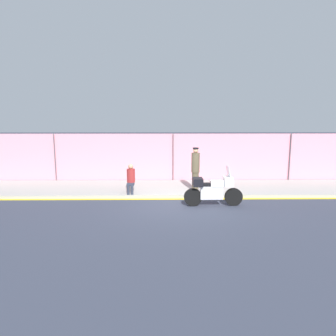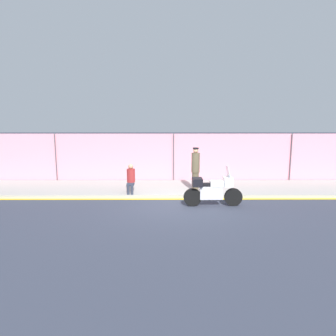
% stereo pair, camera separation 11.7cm
% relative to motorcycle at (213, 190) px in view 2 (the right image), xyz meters
% --- Properties ---
extents(ground_plane, '(120.00, 120.00, 0.00)m').
position_rel_motorcycle_xyz_m(ground_plane, '(-1.36, 0.17, -0.62)').
color(ground_plane, '#333847').
extents(sidewalk, '(43.96, 3.04, 0.14)m').
position_rel_motorcycle_xyz_m(sidewalk, '(-1.36, 2.56, -0.55)').
color(sidewalk, '#9E9E99').
rests_on(sidewalk, ground_plane).
extents(curb_paint_stripe, '(43.96, 0.18, 0.01)m').
position_rel_motorcycle_xyz_m(curb_paint_stripe, '(-1.36, 0.95, -0.62)').
color(curb_paint_stripe, gold).
rests_on(curb_paint_stripe, ground_plane).
extents(storefront_fence, '(41.76, 0.17, 2.49)m').
position_rel_motorcycle_xyz_m(storefront_fence, '(-1.36, 4.17, 0.62)').
color(storefront_fence, pink).
rests_on(storefront_fence, ground_plane).
extents(motorcycle, '(2.20, 0.51, 1.53)m').
position_rel_motorcycle_xyz_m(motorcycle, '(0.00, 0.00, 0.00)').
color(motorcycle, black).
rests_on(motorcycle, ground_plane).
extents(officer_standing, '(0.35, 0.35, 1.88)m').
position_rel_motorcycle_xyz_m(officer_standing, '(-0.47, 1.77, 0.49)').
color(officer_standing, brown).
rests_on(officer_standing, sidewalk).
extents(person_seated_on_curb, '(0.35, 0.62, 1.22)m').
position_rel_motorcycle_xyz_m(person_seated_on_curb, '(-3.21, 1.49, 0.19)').
color(person_seated_on_curb, '#2D3342').
rests_on(person_seated_on_curb, sidewalk).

